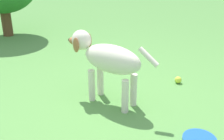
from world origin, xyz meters
TOP-DOWN VIEW (x-y plane):
  - ground at (0.00, 0.00)m, footprint 14.00×14.00m
  - dog at (-0.13, -0.28)m, footprint 0.66×0.62m
  - tennis_ball_1 at (-0.85, -0.52)m, footprint 0.07×0.07m

SIDE VIEW (x-z plane):
  - ground at x=0.00m, z-range 0.00..0.00m
  - tennis_ball_1 at x=-0.85m, z-range 0.00..0.07m
  - dog at x=-0.13m, z-range 0.09..0.67m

